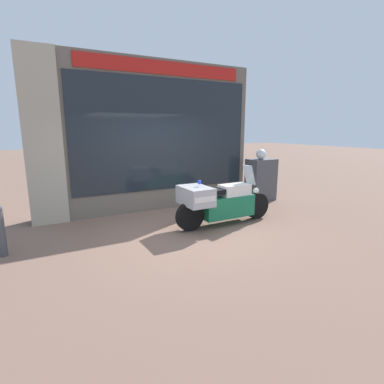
{
  "coord_description": "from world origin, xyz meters",
  "views": [
    {
      "loc": [
        -2.77,
        -5.42,
        2.11
      ],
      "look_at": [
        0.38,
        0.43,
        0.7
      ],
      "focal_mm": 28.0,
      "sensor_mm": 36.0,
      "label": 1
    }
  ],
  "objects": [
    {
      "name": "ground_plane",
      "position": [
        0.0,
        0.0,
        0.0
      ],
      "size": [
        60.0,
        60.0,
        0.0
      ],
      "primitive_type": "plane",
      "color": "#7A5B4C"
    },
    {
      "name": "window_display",
      "position": [
        0.32,
        2.03,
        0.45
      ],
      "size": [
        4.55,
        0.3,
        1.87
      ],
      "color": "slate",
      "rests_on": "ground"
    },
    {
      "name": "street_bollard",
      "position": [
        -3.34,
        0.28,
        0.47
      ],
      "size": [
        0.16,
        0.16,
        0.91
      ],
      "color": "#47474C",
      "rests_on": "ground"
    },
    {
      "name": "shop_building",
      "position": [
        -0.37,
        2.0,
        1.91
      ],
      "size": [
        5.78,
        0.55,
        3.8
      ],
      "color": "#6B6056",
      "rests_on": "ground"
    },
    {
      "name": "paramedic_motorcycle",
      "position": [
        0.76,
        -0.08,
        0.55
      ],
      "size": [
        2.44,
        0.81,
        1.3
      ],
      "rotation": [
        0.0,
        0.0,
        0.01
      ],
      "color": "black",
      "rests_on": "ground"
    },
    {
      "name": "utility_cabinet",
      "position": [
        3.23,
        1.37,
        0.62
      ],
      "size": [
        0.81,
        0.55,
        1.23
      ],
      "primitive_type": "cube",
      "color": "#4C4C51",
      "rests_on": "ground"
    },
    {
      "name": "white_helmet",
      "position": [
        3.16,
        1.33,
        1.38
      ],
      "size": [
        0.29,
        0.29,
        0.29
      ],
      "primitive_type": "sphere",
      "color": "white",
      "rests_on": "utility_cabinet"
    }
  ]
}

